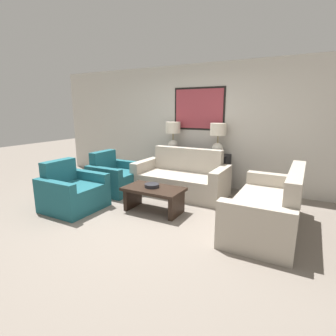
# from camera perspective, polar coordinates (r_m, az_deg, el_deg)

# --- Properties ---
(ground_plane) EXTENTS (20.00, 20.00, 0.00)m
(ground_plane) POSITION_cam_1_polar(r_m,az_deg,el_deg) (4.24, -5.90, -10.94)
(ground_plane) COLOR slate
(back_wall) EXTENTS (7.85, 0.12, 2.65)m
(back_wall) POSITION_cam_1_polar(r_m,az_deg,el_deg) (5.99, 6.84, 9.14)
(back_wall) COLOR beige
(back_wall) RESTS_ON ground_plane
(console_table) EXTENTS (1.56, 0.37, 0.76)m
(console_table) POSITION_cam_1_polar(r_m,az_deg,el_deg) (5.88, 5.62, -0.29)
(console_table) COLOR black
(console_table) RESTS_ON ground_plane
(table_lamp_left) EXTENTS (0.33, 0.33, 0.66)m
(table_lamp_left) POSITION_cam_1_polar(r_m,az_deg,el_deg) (5.98, 1.10, 7.61)
(table_lamp_left) COLOR silver
(table_lamp_left) RESTS_ON console_table
(table_lamp_right) EXTENTS (0.33, 0.33, 0.66)m
(table_lamp_right) POSITION_cam_1_polar(r_m,az_deg,el_deg) (5.57, 10.82, 7.01)
(table_lamp_right) COLOR silver
(table_lamp_right) RESTS_ON console_table
(couch_by_back_wall) EXTENTS (1.85, 0.89, 0.90)m
(couch_by_back_wall) POSITION_cam_1_polar(r_m,az_deg,el_deg) (5.34, 2.90, -2.49)
(couch_by_back_wall) COLOR #ADA393
(couch_by_back_wall) RESTS_ON ground_plane
(couch_by_side) EXTENTS (0.89, 1.85, 0.90)m
(couch_by_side) POSITION_cam_1_polar(r_m,az_deg,el_deg) (4.07, 21.16, -8.31)
(couch_by_side) COLOR #ADA393
(couch_by_side) RESTS_ON ground_plane
(coffee_table) EXTENTS (1.00, 0.57, 0.42)m
(coffee_table) POSITION_cam_1_polar(r_m,az_deg,el_deg) (4.42, -3.14, -5.78)
(coffee_table) COLOR black
(coffee_table) RESTS_ON ground_plane
(decorative_bowl) EXTENTS (0.25, 0.25, 0.06)m
(decorative_bowl) POSITION_cam_1_polar(r_m,az_deg,el_deg) (4.40, -3.53, -3.83)
(decorative_bowl) COLOR #232328
(decorative_bowl) RESTS_ON coffee_table
(armchair_near_back_wall) EXTENTS (0.86, 0.90, 0.83)m
(armchair_near_back_wall) POSITION_cam_1_polar(r_m,az_deg,el_deg) (5.60, -11.47, -2.14)
(armchair_near_back_wall) COLOR #1E5B66
(armchair_near_back_wall) RESTS_ON ground_plane
(armchair_near_camera) EXTENTS (0.86, 0.90, 0.83)m
(armchair_near_camera) POSITION_cam_1_polar(r_m,az_deg,el_deg) (4.83, -20.06, -5.07)
(armchair_near_camera) COLOR #1E5B66
(armchair_near_camera) RESTS_ON ground_plane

